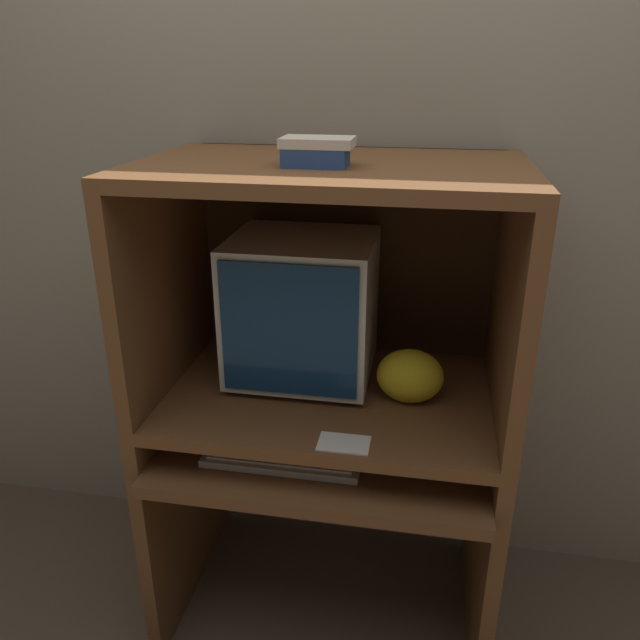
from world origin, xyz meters
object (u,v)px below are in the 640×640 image
object	(u,v)px
keyboard	(282,457)
mouse	(383,463)
snack_bag	(410,376)
crt_monitor	(303,307)
book_stack	(317,151)

from	to	relation	value
keyboard	mouse	xyz separation A→B (m)	(0.27, 0.02, 0.00)
keyboard	snack_bag	xyz separation A→B (m)	(0.32, 0.17, 0.19)
keyboard	snack_bag	distance (m)	0.41
crt_monitor	keyboard	size ratio (longest dim) A/B	1.00
crt_monitor	mouse	size ratio (longest dim) A/B	5.88
snack_bag	crt_monitor	bearing A→B (deg)	163.67
mouse	book_stack	distance (m)	0.81
mouse	snack_bag	distance (m)	0.24
mouse	book_stack	xyz separation A→B (m)	(-0.20, 0.10, 0.78)
keyboard	mouse	distance (m)	0.27
crt_monitor	book_stack	world-z (taller)	book_stack
crt_monitor	snack_bag	xyz separation A→B (m)	(0.32, -0.09, -0.14)
keyboard	book_stack	xyz separation A→B (m)	(0.07, 0.12, 0.79)
snack_bag	book_stack	size ratio (longest dim) A/B	1.08
keyboard	book_stack	world-z (taller)	book_stack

